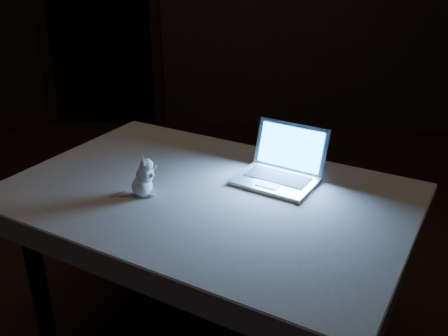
# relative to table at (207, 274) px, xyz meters

# --- Properties ---
(floor) EXTENTS (5.00, 5.00, 0.00)m
(floor) POSITION_rel_table_xyz_m (-0.15, 0.18, -0.35)
(floor) COLOR black
(floor) RESTS_ON ground
(doorway) EXTENTS (1.06, 0.36, 2.13)m
(doorway) POSITION_rel_table_xyz_m (-1.25, 2.68, 0.71)
(doorway) COLOR black
(doorway) RESTS_ON back_wall
(table) EXTENTS (1.56, 1.32, 0.71)m
(table) POSITION_rel_table_xyz_m (0.00, 0.00, 0.00)
(table) COLOR black
(table) RESTS_ON floor
(tablecloth) EXTENTS (1.69, 1.61, 0.09)m
(tablecloth) POSITION_rel_table_xyz_m (-0.02, 0.04, 0.32)
(tablecloth) COLOR beige
(tablecloth) RESTS_ON table
(laptop) EXTENTS (0.37, 0.35, 0.19)m
(laptop) POSITION_rel_table_xyz_m (0.24, 0.09, 0.46)
(laptop) COLOR silver
(laptop) RESTS_ON tablecloth
(plush_mouse) EXTENTS (0.15, 0.15, 0.14)m
(plush_mouse) POSITION_rel_table_xyz_m (-0.22, -0.05, 0.43)
(plush_mouse) COLOR white
(plush_mouse) RESTS_ON tablecloth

